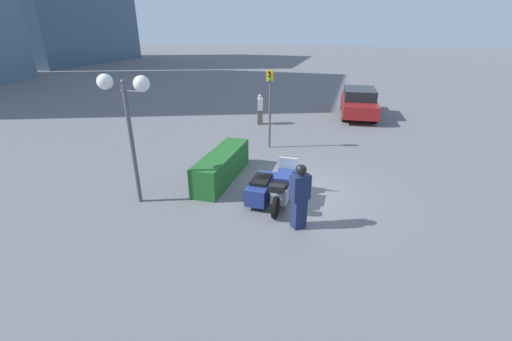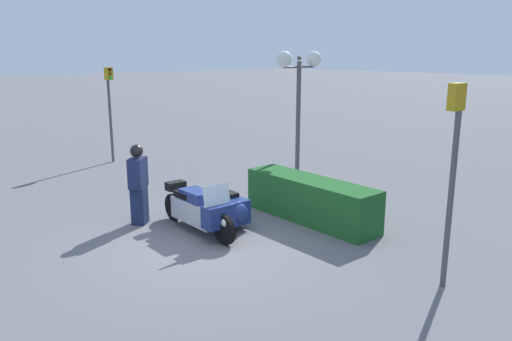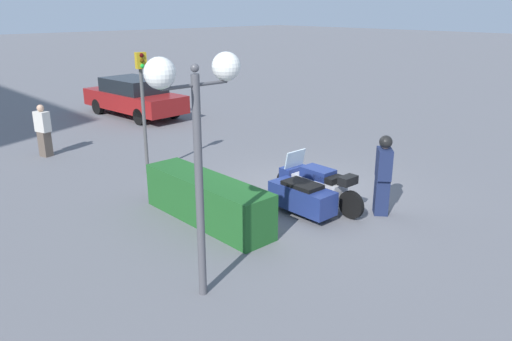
# 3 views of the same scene
# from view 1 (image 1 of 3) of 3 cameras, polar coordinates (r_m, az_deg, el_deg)

# --- Properties ---
(ground_plane) EXTENTS (160.00, 160.00, 0.00)m
(ground_plane) POSITION_cam_1_polar(r_m,az_deg,el_deg) (10.77, 6.98, -3.54)
(ground_plane) COLOR slate
(police_motorcycle) EXTENTS (2.47, 1.24, 1.14)m
(police_motorcycle) POSITION_cam_1_polar(r_m,az_deg,el_deg) (10.06, 2.80, -2.52)
(police_motorcycle) COLOR black
(police_motorcycle) RESTS_ON ground
(officer_rider) EXTENTS (0.53, 0.54, 1.73)m
(officer_rider) POSITION_cam_1_polar(r_m,az_deg,el_deg) (8.58, 7.28, -4.05)
(officer_rider) COLOR #192347
(officer_rider) RESTS_ON ground
(hedge_bush_curbside) EXTENTS (3.30, 0.82, 0.93)m
(hedge_bush_curbside) POSITION_cam_1_polar(r_m,az_deg,el_deg) (11.44, -5.69, 0.73)
(hedge_bush_curbside) COLOR #1E5623
(hedge_bush_curbside) RESTS_ON ground
(twin_lamp_post) EXTENTS (0.42, 1.51, 3.65)m
(twin_lamp_post) POSITION_cam_1_polar(r_m,az_deg,el_deg) (9.74, -20.93, 10.97)
(twin_lamp_post) COLOR #4C4C51
(twin_lamp_post) RESTS_ON ground
(traffic_light_near) EXTENTS (0.23, 0.27, 3.17)m
(traffic_light_near) POSITION_cam_1_polar(r_m,az_deg,el_deg) (14.00, 2.32, 11.99)
(traffic_light_near) COLOR #4C4C4C
(traffic_light_near) RESTS_ON ground
(parked_car_background) EXTENTS (4.89, 2.18, 1.53)m
(parked_car_background) POSITION_cam_1_polar(r_m,az_deg,el_deg) (20.48, 16.73, 10.92)
(parked_car_background) COLOR maroon
(parked_car_background) RESTS_ON ground
(pedestrian_bystander) EXTENTS (0.49, 0.38, 1.55)m
(pedestrian_bystander) POSITION_cam_1_polar(r_m,az_deg,el_deg) (17.91, 0.69, 10.15)
(pedestrian_bystander) COLOR brown
(pedestrian_bystander) RESTS_ON ground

